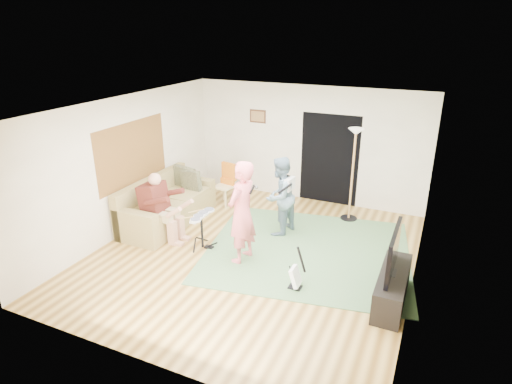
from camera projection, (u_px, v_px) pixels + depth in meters
floor at (254, 254)px, 7.85m from camera, size 6.00×6.00×0.00m
walls at (253, 185)px, 7.36m from camera, size 5.50×6.00×2.70m
ceiling at (253, 107)px, 6.87m from camera, size 6.00×6.00×0.00m
window_blinds at (132, 153)px, 8.51m from camera, size 0.00×2.05×2.05m
doorway at (329, 160)px, 9.80m from camera, size 2.10×0.00×2.10m
picture_frame at (258, 116)px, 10.18m from camera, size 0.42×0.03×0.32m
area_rug at (307, 250)px, 7.97m from camera, size 4.14×3.83×0.02m
sofa at (165, 208)px, 9.05m from camera, size 0.97×2.35×0.95m
drummer at (162, 214)px, 8.26m from camera, size 0.87×0.49×1.34m
drum_kit at (202, 232)px, 8.00m from camera, size 0.38×0.68×0.70m
singer at (242, 212)px, 7.34m from camera, size 0.52×0.72×1.85m
microphone at (252, 189)px, 7.10m from camera, size 0.06×0.06×0.24m
guitarist at (280, 196)px, 8.38m from camera, size 0.76×0.89×1.59m
guitar_held at (290, 184)px, 8.20m from camera, size 0.18×0.61×0.26m
guitar_spare at (296, 277)px, 6.76m from camera, size 0.27×0.24×0.75m
torchiere_lamp at (354, 159)px, 8.78m from camera, size 0.36×0.36×2.00m
dining_chair at (225, 190)px, 9.97m from camera, size 0.48×0.50×0.96m
tv_cabinet at (392, 287)px, 6.42m from camera, size 0.40×1.40×0.50m
television at (393, 252)px, 6.22m from camera, size 0.06×1.07×0.68m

